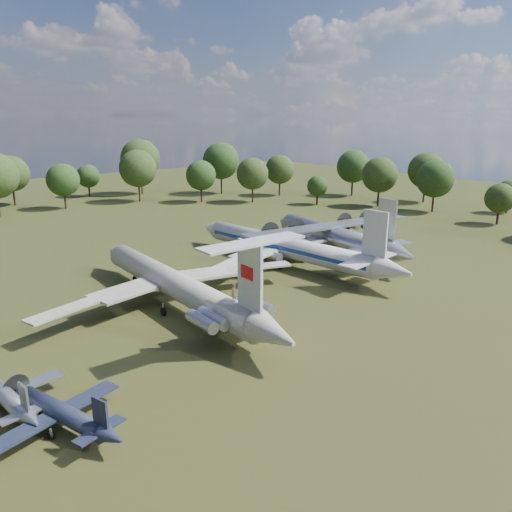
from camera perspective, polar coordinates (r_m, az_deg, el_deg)
ground at (r=60.27m, az=-8.00°, el=-6.68°), size 300.00×300.00×0.00m
il62_airliner at (r=62.28m, az=-9.20°, el=-3.77°), size 37.04×47.17×4.49m
tu104_jet at (r=78.92m, az=3.53°, el=0.62°), size 37.96×48.30×4.55m
an12_transport at (r=86.15m, az=8.77°, el=1.86°), size 38.02×41.26×4.83m
small_prop_west at (r=41.98m, az=-21.18°, el=-16.77°), size 13.73×16.26×2.05m
small_prop_northwest at (r=46.28m, az=-26.77°, el=-14.31°), size 11.24×14.34×1.95m
person_on_il62 at (r=51.05m, az=-2.58°, el=-4.17°), size 0.82×0.66×1.95m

